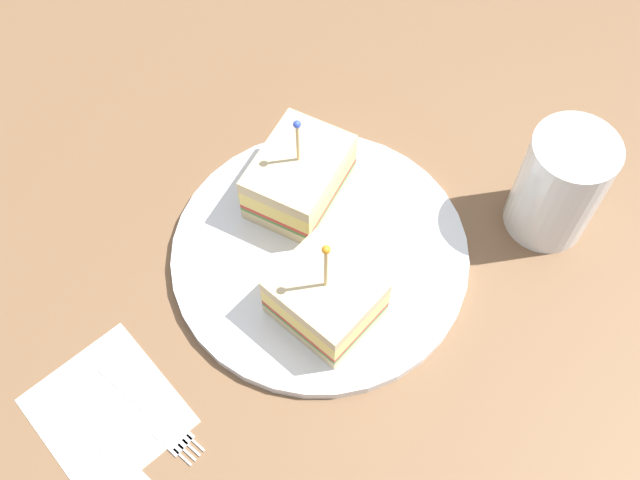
# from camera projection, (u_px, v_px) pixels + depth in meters

# --- Properties ---
(ground_plane) EXTENTS (0.92, 0.92, 0.02)m
(ground_plane) POSITION_uv_depth(u_px,v_px,m) (320.00, 262.00, 0.71)
(ground_plane) COLOR brown
(plate) EXTENTS (0.27, 0.27, 0.01)m
(plate) POSITION_uv_depth(u_px,v_px,m) (320.00, 254.00, 0.69)
(plate) COLOR white
(plate) RESTS_ON ground_plane
(sandwich_half_front) EXTENTS (0.12, 0.12, 0.11)m
(sandwich_half_front) POSITION_uv_depth(u_px,v_px,m) (298.00, 177.00, 0.69)
(sandwich_half_front) COLOR beige
(sandwich_half_front) RESTS_ON plate
(sandwich_half_back) EXTENTS (0.11, 0.10, 0.11)m
(sandwich_half_back) POSITION_uv_depth(u_px,v_px,m) (325.00, 298.00, 0.63)
(sandwich_half_back) COLOR beige
(sandwich_half_back) RESTS_ON plate
(drink_glass) EXTENTS (0.08, 0.08, 0.11)m
(drink_glass) POSITION_uv_depth(u_px,v_px,m) (558.00, 188.00, 0.67)
(drink_glass) COLOR #B74C33
(drink_glass) RESTS_ON ground_plane
(napkin) EXTENTS (0.15, 0.15, 0.00)m
(napkin) POSITION_uv_depth(u_px,v_px,m) (107.00, 411.00, 0.62)
(napkin) COLOR beige
(napkin) RESTS_ON ground_plane
(fork) EXTENTS (0.11, 0.07, 0.00)m
(fork) POSITION_uv_depth(u_px,v_px,m) (158.00, 421.00, 0.62)
(fork) COLOR silver
(fork) RESTS_ON ground_plane
(knife) EXTENTS (0.12, 0.08, 0.00)m
(knife) POSITION_uv_depth(u_px,v_px,m) (115.00, 458.00, 0.60)
(knife) COLOR silver
(knife) RESTS_ON ground_plane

